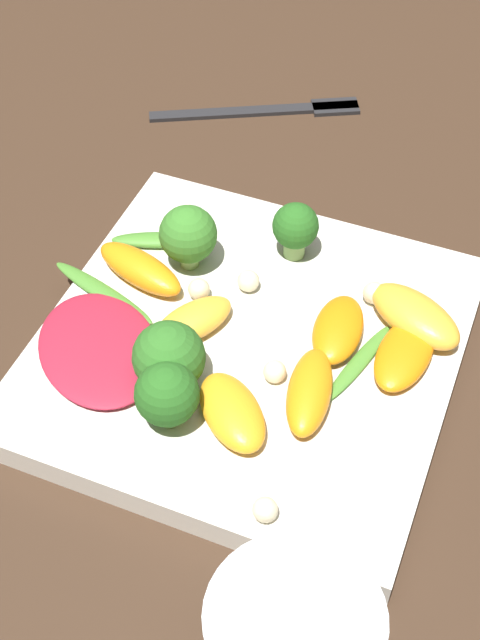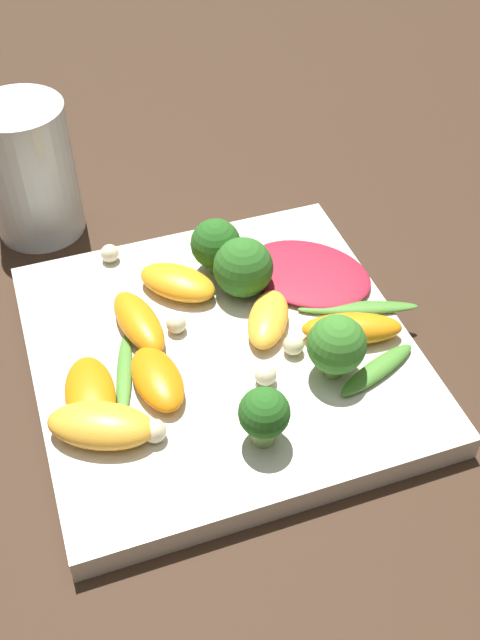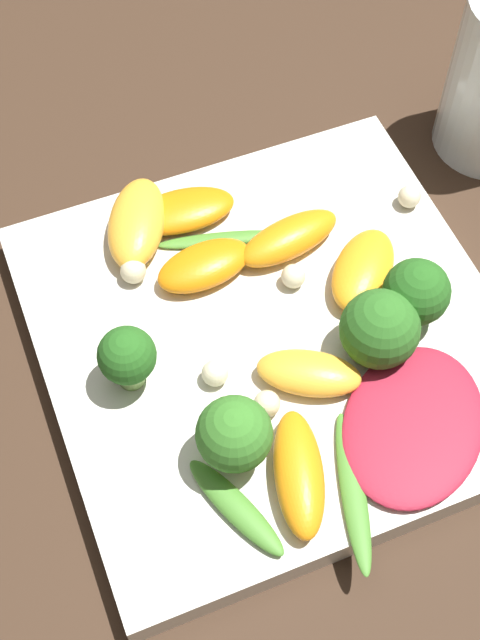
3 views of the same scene
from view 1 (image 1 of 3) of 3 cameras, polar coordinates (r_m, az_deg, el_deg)
The scene contains 23 objects.
ground_plane at distance 0.57m, azimuth 0.59°, elevation -2.55°, with size 2.40×2.40×0.00m, color #382619.
plate at distance 0.56m, azimuth 0.60°, elevation -1.92°, with size 0.25×0.25×0.02m.
fork at distance 0.77m, azimuth 2.48°, elevation 13.39°, with size 0.09×0.16×0.01m.
radicchio_leaf_0 at distance 0.55m, azimuth -9.04°, elevation -1.82°, with size 0.12×0.12×0.01m.
orange_segment_0 at distance 0.55m, azimuth -3.03°, elevation -0.06°, with size 0.06×0.05×0.02m.
orange_segment_1 at distance 0.52m, azimuth 4.46°, elevation -4.59°, with size 0.07×0.04×0.02m.
orange_segment_2 at distance 0.55m, azimuth 6.29°, elevation -0.60°, with size 0.06×0.04×0.02m.
orange_segment_3 at distance 0.56m, azimuth 11.15°, elevation 0.26°, with size 0.06×0.07×0.02m.
orange_segment_4 at distance 0.55m, azimuth 10.49°, elevation -2.10°, with size 0.07×0.04×0.01m.
orange_segment_5 at distance 0.59m, azimuth -6.42°, elevation 3.28°, with size 0.04×0.07×0.02m.
orange_segment_6 at distance 0.51m, azimuth -0.50°, elevation -5.91°, with size 0.06×0.06×0.02m.
broccoli_floret_0 at distance 0.58m, azimuth -3.34°, elevation 5.44°, with size 0.04×0.04×0.05m.
broccoli_floret_1 at distance 0.52m, azimuth -4.58°, elevation -2.41°, with size 0.04×0.04×0.04m.
broccoli_floret_2 at distance 0.50m, azimuth -4.69°, elevation -4.80°, with size 0.04×0.04×0.04m.
broccoli_floret_3 at distance 0.59m, azimuth 3.29°, elevation 5.98°, with size 0.03×0.03×0.04m.
arugula_sprig_0 at distance 0.58m, azimuth -8.96°, elevation 1.49°, with size 0.04×0.09×0.01m.
arugula_sprig_1 at distance 0.54m, azimuth 7.59°, elevation -2.73°, with size 0.07×0.03×0.00m.
arugula_sprig_2 at distance 0.61m, azimuth -5.16°, elevation 5.12°, with size 0.04×0.07×0.01m.
macadamia_nut_0 at distance 0.58m, azimuth 8.58°, elevation 1.72°, with size 0.01×0.01×0.01m.
macadamia_nut_1 at distance 0.53m, azimuth 2.24°, elevation -3.32°, with size 0.01×0.01×0.01m.
macadamia_nut_2 at distance 0.57m, azimuth -2.64°, elevation 1.99°, with size 0.01×0.01×0.01m.
macadamia_nut_3 at distance 0.48m, azimuth 1.62°, elevation -12.04°, with size 0.01×0.01×0.01m.
macadamia_nut_4 at distance 0.58m, azimuth 0.54°, elevation 2.52°, with size 0.01×0.01×0.01m.
Camera 1 is at (0.33, 0.13, 0.44)m, focal length 50.00 mm.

